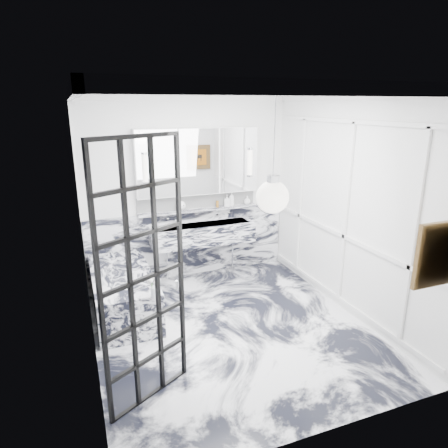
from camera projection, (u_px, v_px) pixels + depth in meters
name	position (u px, v px, depth m)	size (l,w,h in m)	color
floor	(231.00, 328.00, 4.93)	(3.60, 3.60, 0.00)	silver
ceiling	(233.00, 89.00, 4.13)	(3.60, 3.60, 0.00)	white
wall_back	(188.00, 189.00, 6.14)	(3.60, 3.60, 0.00)	white
wall_front	(324.00, 282.00, 2.92)	(3.60, 3.60, 0.00)	white
wall_left	(83.00, 235.00, 3.98)	(3.60, 3.60, 0.00)	white
wall_right	(348.00, 206.00, 5.08)	(3.60, 3.60, 0.00)	white
marble_clad_back	(190.00, 243.00, 6.37)	(3.18, 0.05, 1.05)	silver
marble_clad_left	(86.00, 240.00, 4.00)	(0.02, 3.56, 2.68)	silver
panel_molding	(346.00, 214.00, 5.10)	(0.03, 3.40, 2.30)	white
soap_bottle_a	(232.00, 199.00, 6.35)	(0.09, 0.09, 0.22)	#8C5919
soap_bottle_b	(227.00, 200.00, 6.33)	(0.08, 0.09, 0.19)	#4C4C51
soap_bottle_c	(247.00, 200.00, 6.46)	(0.11, 0.11, 0.14)	silver
face_pot	(181.00, 206.00, 6.08)	(0.15, 0.15, 0.15)	white
amber_bottle	(217.00, 204.00, 6.29)	(0.04, 0.04, 0.10)	#8C5919
flower_vase	(154.00, 292.00, 4.52)	(0.09, 0.09, 0.12)	silver
crittall_door	(144.00, 279.00, 3.44)	(0.88, 0.04, 2.41)	black
artwork	(442.00, 254.00, 3.36)	(0.47, 0.05, 0.47)	#B76B12
pendant_light	(272.00, 197.00, 3.10)	(0.26, 0.26, 0.26)	white
trough_sink	(203.00, 234.00, 6.17)	(1.60, 0.45, 0.30)	silver
ledge	(199.00, 210.00, 6.21)	(1.90, 0.14, 0.04)	silver
subway_tile	(198.00, 201.00, 6.23)	(1.90, 0.03, 0.23)	white
mirror_cabinet	(198.00, 162.00, 6.00)	(1.90, 0.16, 1.00)	white
sconce_left	(145.00, 168.00, 5.65)	(0.07, 0.07, 0.40)	white
sconce_right	(250.00, 162.00, 6.21)	(0.07, 0.07, 0.40)	white
bathtub	(123.00, 292.00, 5.25)	(0.75, 1.65, 0.55)	silver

